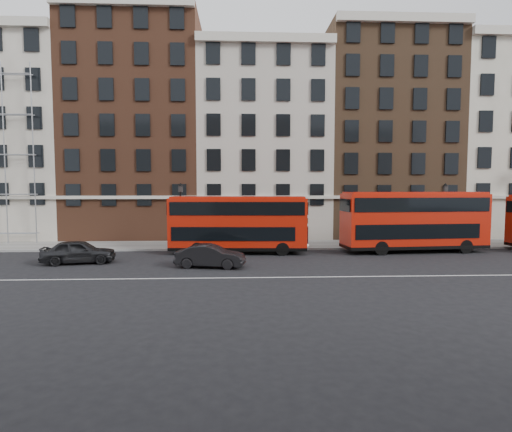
{
  "coord_description": "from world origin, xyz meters",
  "views": [
    {
      "loc": [
        -2.58,
        -24.17,
        5.04
      ],
      "look_at": [
        -1.27,
        5.0,
        3.0
      ],
      "focal_mm": 28.0,
      "sensor_mm": 36.0,
      "label": 1
    }
  ],
  "objects_px": {
    "bus_b": "(238,223)",
    "car_rear": "(79,252)",
    "car_front": "(210,256)",
    "bus_c": "(413,220)"
  },
  "relations": [
    {
      "from": "bus_b",
      "to": "car_front",
      "type": "distance_m",
      "value": 5.98
    },
    {
      "from": "bus_b",
      "to": "bus_c",
      "type": "xyz_separation_m",
      "value": [
        13.86,
        -0.0,
        0.18
      ]
    },
    {
      "from": "bus_b",
      "to": "car_rear",
      "type": "distance_m",
      "value": 11.39
    },
    {
      "from": "bus_b",
      "to": "bus_c",
      "type": "bearing_deg",
      "value": 3.15
    },
    {
      "from": "car_front",
      "to": "bus_c",
      "type": "bearing_deg",
      "value": -60.79
    },
    {
      "from": "bus_b",
      "to": "car_front",
      "type": "bearing_deg",
      "value": -104.43
    },
    {
      "from": "bus_c",
      "to": "car_front",
      "type": "bearing_deg",
      "value": -165.12
    },
    {
      "from": "car_rear",
      "to": "car_front",
      "type": "height_order",
      "value": "car_rear"
    },
    {
      "from": "bus_b",
      "to": "car_front",
      "type": "xyz_separation_m",
      "value": [
        -1.74,
        -5.48,
        -1.64
      ]
    },
    {
      "from": "car_rear",
      "to": "bus_b",
      "type": "bearing_deg",
      "value": -80.18
    }
  ]
}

